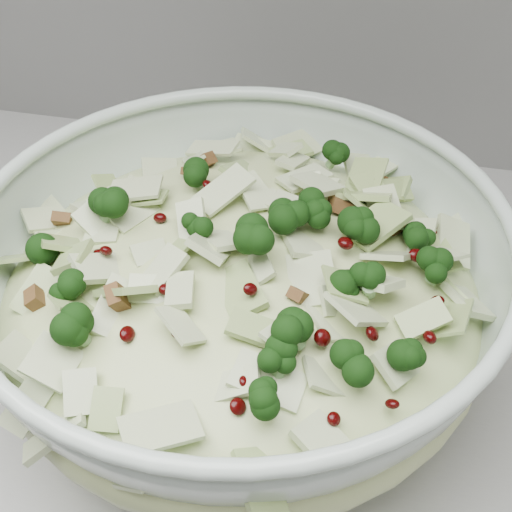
{
  "coord_description": "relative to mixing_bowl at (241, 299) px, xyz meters",
  "views": [
    {
      "loc": [
        0.49,
        1.24,
        1.38
      ],
      "look_at": [
        0.4,
        1.63,
        1.02
      ],
      "focal_mm": 50.0,
      "sensor_mm": 36.0,
      "label": 1
    }
  ],
  "objects": [
    {
      "name": "mixing_bowl",
      "position": [
        0.0,
        0.0,
        0.0
      ],
      "size": [
        0.51,
        0.51,
        0.16
      ],
      "rotation": [
        0.0,
        0.0,
        -0.34
      ],
      "color": "#B6C9BC",
      "rests_on": "counter"
    },
    {
      "name": "salad",
      "position": [
        0.0,
        0.0,
        0.03
      ],
      "size": [
        0.48,
        0.48,
        0.16
      ],
      "rotation": [
        0.0,
        0.0,
        -0.36
      ],
      "color": "beige",
      "rests_on": "mixing_bowl"
    }
  ]
}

